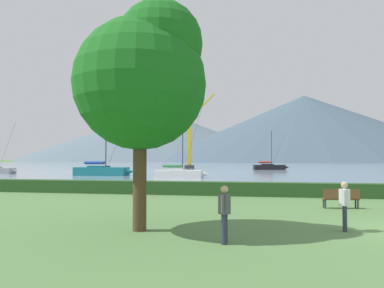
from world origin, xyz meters
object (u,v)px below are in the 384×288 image
park_bench_near_path (341,197)px  person_standing_walker (345,202)px  sailboat_slip_3 (270,167)px  park_tree (144,76)px  dock_crane (191,146)px  person_seated_viewer (224,209)px  sailboat_slip_2 (179,173)px  sailboat_slip_4 (102,171)px

park_bench_near_path → person_standing_walker: person_standing_walker is taller
sailboat_slip_3 → park_tree: size_ratio=1.06×
park_bench_near_path → dock_crane: dock_crane is taller
sailboat_slip_3 → person_seated_viewer: size_ratio=5.02×
person_standing_walker → dock_crane: (-19.57, 74.02, 4.48)m
sailboat_slip_3 → park_tree: (-5.32, -69.07, 4.62)m
dock_crane → sailboat_slip_3: bearing=-18.5°
person_standing_walker → sailboat_slip_2: bearing=125.2°
park_tree → sailboat_slip_3: bearing=85.6°
sailboat_slip_4 → dock_crane: (5.35, 37.90, 4.75)m
park_bench_near_path → sailboat_slip_4: bearing=124.4°
park_bench_near_path → person_seated_viewer: (-4.79, -8.51, 0.44)m
dock_crane → sailboat_slip_2: bearing=-81.0°
sailboat_slip_4 → person_seated_viewer: sailboat_slip_4 is taller
person_standing_walker → dock_crane: dock_crane is taller
sailboat_slip_2 → park_bench_near_path: size_ratio=6.04×
sailboat_slip_2 → person_seated_viewer: (9.19, -35.01, 0.39)m
sailboat_slip_3 → dock_crane: size_ratio=0.47×
sailboat_slip_4 → park_tree: (18.30, -37.31, 4.53)m
person_standing_walker → sailboat_slip_3: bearing=104.6°
sailboat_slip_3 → person_standing_walker: size_ratio=5.02×
sailboat_slip_4 → person_seated_viewer: size_ratio=5.64×
sailboat_slip_3 → person_seated_viewer: sailboat_slip_3 is taller
sailboat_slip_4 → park_tree: size_ratio=1.19×
sailboat_slip_3 → sailboat_slip_4: bearing=-137.1°
park_bench_near_path → sailboat_slip_3: bearing=85.8°
park_tree → park_bench_near_path: bearing=42.9°
park_bench_near_path → park_tree: size_ratio=0.22×
sailboat_slip_2 → sailboat_slip_4: bearing=162.1°
sailboat_slip_2 → person_seated_viewer: 36.20m
sailboat_slip_2 → person_standing_walker: (12.95, -32.43, 0.39)m
sailboat_slip_2 → sailboat_slip_3: 37.33m
person_seated_viewer → park_tree: (-2.86, 1.40, 4.26)m
person_seated_viewer → person_standing_walker: 4.56m
person_standing_walker → park_tree: park_tree is taller
park_bench_near_path → person_seated_viewer: 9.78m
person_seated_viewer → dock_crane: size_ratio=0.09×
sailboat_slip_4 → dock_crane: dock_crane is taller
person_standing_walker → dock_crane: bearing=118.3°
sailboat_slip_4 → sailboat_slip_3: bearing=53.5°
person_seated_viewer → park_tree: bearing=161.2°
sailboat_slip_2 → person_seated_viewer: sailboat_slip_2 is taller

